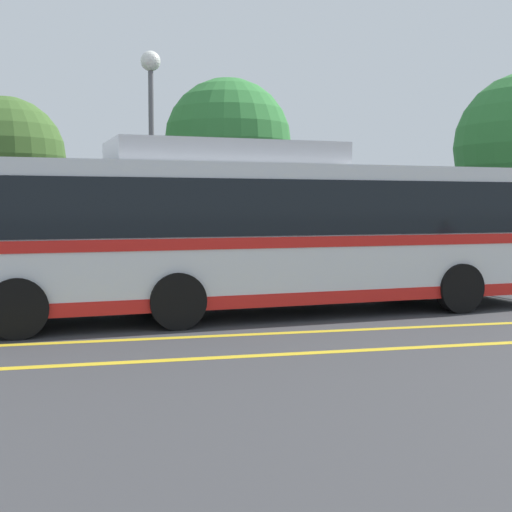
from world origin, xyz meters
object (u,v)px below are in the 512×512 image
parked_car_3 (481,259)px  tree_0 (4,157)px  tree_2 (228,142)px  transit_bus (255,229)px  parked_car_2 (246,261)px  street_lamp (151,111)px

parked_car_3 → tree_0: bearing=-107.0°
parked_car_3 → tree_2: size_ratio=0.84×
tree_0 → tree_2: (6.24, -0.02, 0.53)m
transit_bus → tree_2: size_ratio=2.23×
transit_bus → tree_0: tree_0 is taller
parked_car_2 → tree_0: (-6.13, 2.87, 2.76)m
tree_0 → parked_car_3: bearing=-15.0°
parked_car_2 → transit_bus: bearing=172.5°
transit_bus → parked_car_2: bearing=163.6°
parked_car_2 → street_lamp: bearing=57.7°
parked_car_3 → tree_0: tree_0 is taller
transit_bus → parked_car_2: size_ratio=2.79×
transit_bus → tree_2: tree_2 is taller
tree_0 → parked_car_2: bearing=-25.1°
parked_car_3 → tree_2: 7.90m
parked_car_2 → tree_0: tree_0 is taller
transit_bus → tree_2: 7.44m
transit_bus → parked_car_3: 8.15m
tree_2 → parked_car_2: bearing=-92.1°
street_lamp → tree_0: bearing=161.8°
street_lamp → tree_2: (2.35, 1.26, -0.67)m
parked_car_2 → street_lamp: size_ratio=0.75×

